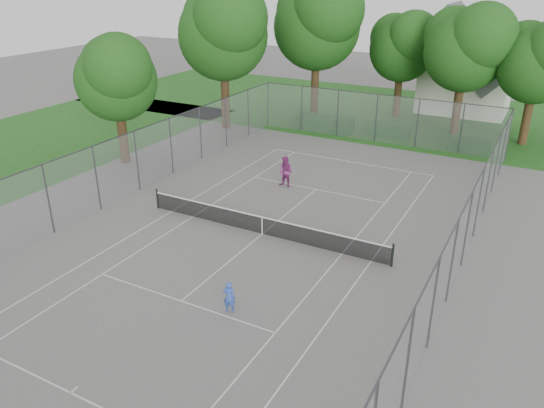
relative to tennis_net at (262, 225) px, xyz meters
The scene contains 17 objects.
ground 0.51m from the tennis_net, ahead, with size 120.00×120.00×0.00m, color #5F5C5B.
grass_far 26.00m from the tennis_net, 90.00° to the left, with size 60.00×20.00×0.00m, color #1B4F16.
court_markings 0.50m from the tennis_net, ahead, with size 11.03×23.83×0.01m.
tennis_net is the anchor object (origin of this frame).
perimeter_fence 1.30m from the tennis_net, ahead, with size 18.08×34.08×3.52m.
tree_far_left 23.85m from the tennis_net, 107.72° to the left, with size 8.08×7.38×11.62m.
tree_far_midleft 25.50m from the tennis_net, 91.48° to the left, with size 6.13×5.59×8.81m.
tree_far_midright 23.09m from the tennis_net, 77.38° to the left, with size 6.78×6.19×9.75m.
tree_far_right 24.25m from the tennis_net, 65.57° to the left, with size 6.21×5.67×8.92m.
tree_side_back 20.20m from the tennis_net, 127.96° to the left, with size 7.79×7.11×11.19m.
tree_side_front 14.82m from the tennis_net, 159.88° to the left, with size 5.83×5.33×8.39m.
hedge_left 18.54m from the tennis_net, 103.93° to the left, with size 4.55×1.36×1.14m, color #144017.
hedge_mid 18.81m from the tennis_net, 88.36° to the left, with size 3.21×0.92×1.01m, color #144017.
hedge_right 19.07m from the tennis_net, 69.87° to the left, with size 3.01×1.10×0.90m, color #144017.
house 29.83m from the tennis_net, 82.22° to the left, with size 7.32×5.67×9.12m.
girl_player 6.39m from the tennis_net, 71.67° to the right, with size 0.47×0.31×1.29m, color blue.
woman_player 6.24m from the tennis_net, 106.58° to the left, with size 0.89×0.69×1.83m, color #822B6E.
Camera 1 is at (11.22, -19.82, 11.77)m, focal length 35.00 mm.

